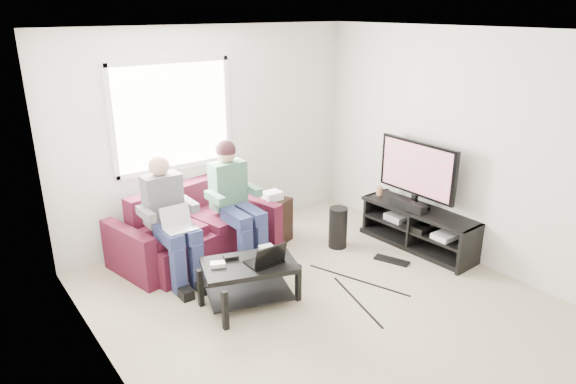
{
  "coord_description": "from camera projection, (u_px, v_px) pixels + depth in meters",
  "views": [
    {
      "loc": [
        -2.9,
        -3.29,
        2.79
      ],
      "look_at": [
        -0.04,
        0.6,
        1.04
      ],
      "focal_mm": 32.0,
      "sensor_mm": 36.0,
      "label": 1
    }
  ],
  "objects": [
    {
      "name": "tv_stand",
      "position": [
        418.0,
        230.0,
        6.26
      ],
      "size": [
        0.54,
        1.53,
        0.5
      ],
      "color": "black",
      "rests_on": "floor"
    },
    {
      "name": "console_grey",
      "position": [
        400.0,
        216.0,
        6.46
      ],
      "size": [
        0.34,
        0.26,
        0.08
      ],
      "primitive_type": "cube",
      "color": "gray",
      "rests_on": "tv_stand"
    },
    {
      "name": "keyboard_floor",
      "position": [
        392.0,
        260.0,
        5.96
      ],
      "size": [
        0.28,
        0.43,
        0.02
      ],
      "primitive_type": "cube",
      "rotation": [
        0.0,
        0.0,
        0.39
      ],
      "color": "black",
      "rests_on": "floor"
    },
    {
      "name": "window",
      "position": [
        173.0,
        116.0,
        5.93
      ],
      "size": [
        1.48,
        0.04,
        1.28
      ],
      "color": "white",
      "rests_on": "wall_back"
    },
    {
      "name": "ceiling",
      "position": [
        336.0,
        31.0,
        4.17
      ],
      "size": [
        4.5,
        4.5,
        0.0
      ],
      "primitive_type": "plane",
      "rotation": [
        3.14,
        0.0,
        0.0
      ],
      "color": "white",
      "rests_on": "wall_back"
    },
    {
      "name": "console_white",
      "position": [
        446.0,
        236.0,
        5.93
      ],
      "size": [
        0.3,
        0.22,
        0.06
      ],
      "primitive_type": "cube",
      "color": "silver",
      "rests_on": "tv_stand"
    },
    {
      "name": "console_black",
      "position": [
        422.0,
        225.0,
        6.19
      ],
      "size": [
        0.38,
        0.3,
        0.07
      ],
      "primitive_type": "cube",
      "color": "black",
      "rests_on": "tv_stand"
    },
    {
      "name": "soundbar",
      "position": [
        408.0,
        205.0,
        6.15
      ],
      "size": [
        0.12,
        0.5,
        0.1
      ],
      "primitive_type": "cube",
      "color": "black",
      "rests_on": "tv_stand"
    },
    {
      "name": "wall_left",
      "position": [
        110.0,
        238.0,
        3.51
      ],
      "size": [
        0.0,
        4.5,
        4.5
      ],
      "primitive_type": "plane",
      "rotation": [
        1.57,
        0.0,
        1.57
      ],
      "color": "silver",
      "rests_on": "floor"
    },
    {
      "name": "person_right",
      "position": [
        234.0,
        193.0,
        5.83
      ],
      "size": [
        0.4,
        0.71,
        1.38
      ],
      "color": "navy",
      "rests_on": "sofa"
    },
    {
      "name": "laptop_black",
      "position": [
        264.0,
        251.0,
        4.94
      ],
      "size": [
        0.41,
        0.36,
        0.24
      ],
      "primitive_type": null,
      "rotation": [
        0.0,
        0.0,
        -0.43
      ],
      "color": "black",
      "rests_on": "coffee_table"
    },
    {
      "name": "controller_a",
      "position": [
        218.0,
        264.0,
        4.91
      ],
      "size": [
        0.16,
        0.14,
        0.04
      ],
      "primitive_type": "cube",
      "rotation": [
        0.0,
        0.0,
        -0.4
      ],
      "color": "silver",
      "rests_on": "coffee_table"
    },
    {
      "name": "controller_b",
      "position": [
        231.0,
        257.0,
        5.05
      ],
      "size": [
        0.16,
        0.13,
        0.04
      ],
      "primitive_type": "cube",
      "rotation": [
        0.0,
        0.0,
        -0.29
      ],
      "color": "black",
      "rests_on": "coffee_table"
    },
    {
      "name": "controller_c",
      "position": [
        266.0,
        247.0,
        5.25
      ],
      "size": [
        0.16,
        0.12,
        0.04
      ],
      "primitive_type": "cube",
      "rotation": [
        0.0,
        0.0,
        -0.2
      ],
      "color": "gray",
      "rests_on": "coffee_table"
    },
    {
      "name": "person_left",
      "position": [
        170.0,
        215.0,
        5.39
      ],
      "size": [
        0.4,
        0.71,
        1.33
      ],
      "color": "navy",
      "rests_on": "sofa"
    },
    {
      "name": "end_table",
      "position": [
        272.0,
        219.0,
        6.39
      ],
      "size": [
        0.38,
        0.38,
        0.66
      ],
      "color": "black",
      "rests_on": "floor"
    },
    {
      "name": "laptop_silver",
      "position": [
        179.0,
        224.0,
        5.22
      ],
      "size": [
        0.38,
        0.33,
        0.24
      ],
      "primitive_type": null,
      "rotation": [
        0.0,
        0.0,
        0.4
      ],
      "color": "silver",
      "rests_on": "person_left"
    },
    {
      "name": "coffee_table",
      "position": [
        249.0,
        274.0,
        5.02
      ],
      "size": [
        1.02,
        0.8,
        0.45
      ],
      "color": "black",
      "rests_on": "floor"
    },
    {
      "name": "floor",
      "position": [
        328.0,
        307.0,
        5.06
      ],
      "size": [
        4.5,
        4.5,
        0.0
      ],
      "primitive_type": "plane",
      "color": "#B8A98F",
      "rests_on": "ground"
    },
    {
      "name": "wall_back",
      "position": [
        212.0,
        135.0,
        6.32
      ],
      "size": [
        4.5,
        0.0,
        4.5
      ],
      "primitive_type": "plane",
      "rotation": [
        1.57,
        0.0,
        0.0
      ],
      "color": "silver",
      "rests_on": "floor"
    },
    {
      "name": "sofa",
      "position": [
        194.0,
        233.0,
        5.98
      ],
      "size": [
        1.91,
        1.1,
        0.82
      ],
      "color": "#491222",
      "rests_on": "floor"
    },
    {
      "name": "tv",
      "position": [
        417.0,
        170.0,
        6.08
      ],
      "size": [
        0.12,
        1.1,
        0.81
      ],
      "color": "black",
      "rests_on": "tv_stand"
    },
    {
      "name": "wall_right",
      "position": [
        467.0,
        148.0,
        5.73
      ],
      "size": [
        0.0,
        4.5,
        4.5
      ],
      "primitive_type": "plane",
      "rotation": [
        1.57,
        0.0,
        -1.57
      ],
      "color": "silver",
      "rests_on": "floor"
    },
    {
      "name": "subwoofer",
      "position": [
        338.0,
        228.0,
        6.25
      ],
      "size": [
        0.22,
        0.22,
        0.51
      ],
      "primitive_type": "cylinder",
      "color": "black",
      "rests_on": "floor"
    },
    {
      "name": "drink_cup",
      "position": [
        380.0,
        191.0,
        6.59
      ],
      "size": [
        0.08,
        0.08,
        0.12
      ],
      "primitive_type": "cylinder",
      "color": "#A96A48",
      "rests_on": "tv_stand"
    }
  ]
}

